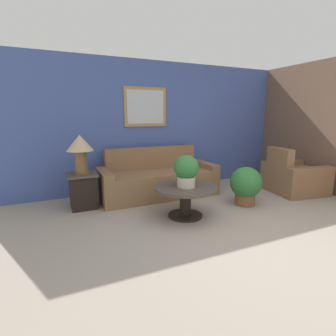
{
  "coord_description": "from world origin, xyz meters",
  "views": [
    {
      "loc": [
        -2.36,
        -2.19,
        1.54
      ],
      "look_at": [
        -0.52,
        1.85,
        0.64
      ],
      "focal_mm": 28.0,
      "sensor_mm": 36.0,
      "label": 1
    }
  ],
  "objects_px": {
    "table_lamp": "(80,147)",
    "potted_plant_floor": "(246,185)",
    "couch_main": "(158,180)",
    "potted_plant_on_table": "(186,170)",
    "armchair": "(293,178)",
    "coffee_table": "(185,195)",
    "side_table": "(83,190)"
  },
  "relations": [
    {
      "from": "couch_main",
      "to": "potted_plant_on_table",
      "type": "relative_size",
      "value": 4.62
    },
    {
      "from": "potted_plant_on_table",
      "to": "potted_plant_floor",
      "type": "bearing_deg",
      "value": 3.47
    },
    {
      "from": "couch_main",
      "to": "potted_plant_floor",
      "type": "bearing_deg",
      "value": -43.91
    },
    {
      "from": "coffee_table",
      "to": "potted_plant_floor",
      "type": "xyz_separation_m",
      "value": [
        1.2,
        0.05,
        0.01
      ]
    },
    {
      "from": "couch_main",
      "to": "table_lamp",
      "type": "height_order",
      "value": "table_lamp"
    },
    {
      "from": "armchair",
      "to": "table_lamp",
      "type": "bearing_deg",
      "value": 87.87
    },
    {
      "from": "armchair",
      "to": "coffee_table",
      "type": "height_order",
      "value": "armchair"
    },
    {
      "from": "table_lamp",
      "to": "potted_plant_on_table",
      "type": "bearing_deg",
      "value": -38.12
    },
    {
      "from": "side_table",
      "to": "potted_plant_on_table",
      "type": "height_order",
      "value": "potted_plant_on_table"
    },
    {
      "from": "side_table",
      "to": "couch_main",
      "type": "bearing_deg",
      "value": 5.41
    },
    {
      "from": "table_lamp",
      "to": "potted_plant_on_table",
      "type": "height_order",
      "value": "table_lamp"
    },
    {
      "from": "coffee_table",
      "to": "potted_plant_floor",
      "type": "relative_size",
      "value": 1.44
    },
    {
      "from": "couch_main",
      "to": "table_lamp",
      "type": "xyz_separation_m",
      "value": [
        -1.4,
        -0.13,
        0.72
      ]
    },
    {
      "from": "armchair",
      "to": "table_lamp",
      "type": "height_order",
      "value": "table_lamp"
    },
    {
      "from": "couch_main",
      "to": "potted_plant_floor",
      "type": "relative_size",
      "value": 3.34
    },
    {
      "from": "armchair",
      "to": "potted_plant_floor",
      "type": "height_order",
      "value": "armchair"
    },
    {
      "from": "coffee_table",
      "to": "couch_main",
      "type": "bearing_deg",
      "value": 88.83
    },
    {
      "from": "potted_plant_on_table",
      "to": "coffee_table",
      "type": "bearing_deg",
      "value": 75.52
    },
    {
      "from": "armchair",
      "to": "side_table",
      "type": "bearing_deg",
      "value": 87.87
    },
    {
      "from": "couch_main",
      "to": "coffee_table",
      "type": "height_order",
      "value": "couch_main"
    },
    {
      "from": "table_lamp",
      "to": "potted_plant_floor",
      "type": "xyz_separation_m",
      "value": [
        2.58,
        -1.0,
        -0.66
      ]
    },
    {
      "from": "table_lamp",
      "to": "potted_plant_on_table",
      "type": "xyz_separation_m",
      "value": [
        1.37,
        -1.08,
        -0.29
      ]
    },
    {
      "from": "couch_main",
      "to": "table_lamp",
      "type": "distance_m",
      "value": 1.58
    },
    {
      "from": "couch_main",
      "to": "armchair",
      "type": "relative_size",
      "value": 2.01
    },
    {
      "from": "potted_plant_on_table",
      "to": "armchair",
      "type": "bearing_deg",
      "value": 5.93
    },
    {
      "from": "side_table",
      "to": "table_lamp",
      "type": "height_order",
      "value": "table_lamp"
    },
    {
      "from": "potted_plant_on_table",
      "to": "side_table",
      "type": "bearing_deg",
      "value": 141.88
    },
    {
      "from": "coffee_table",
      "to": "armchair",
      "type": "bearing_deg",
      "value": 5.37
    },
    {
      "from": "table_lamp",
      "to": "couch_main",
      "type": "bearing_deg",
      "value": 5.41
    },
    {
      "from": "side_table",
      "to": "potted_plant_floor",
      "type": "bearing_deg",
      "value": -21.23
    },
    {
      "from": "coffee_table",
      "to": "side_table",
      "type": "relative_size",
      "value": 1.64
    },
    {
      "from": "armchair",
      "to": "side_table",
      "type": "distance_m",
      "value": 4.05
    }
  ]
}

